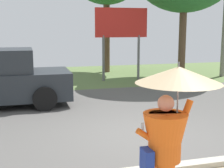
% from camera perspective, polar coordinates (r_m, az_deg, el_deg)
% --- Properties ---
extents(ground_plane, '(40.00, 22.00, 0.20)m').
position_cam_1_polar(ground_plane, '(10.61, -0.52, -4.24)').
color(ground_plane, '#565451').
extents(monk_pedestrian, '(1.14, 1.14, 2.13)m').
position_cam_1_polar(monk_pedestrian, '(4.39, 10.00, -8.82)').
color(monk_pedestrian, '#E55B19').
rests_on(monk_pedestrian, ground_plane).
extents(roadside_billboard, '(2.60, 0.12, 3.50)m').
position_cam_1_polar(roadside_billboard, '(15.67, 1.68, 9.97)').
color(roadside_billboard, slate).
rests_on(roadside_billboard, ground_plane).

